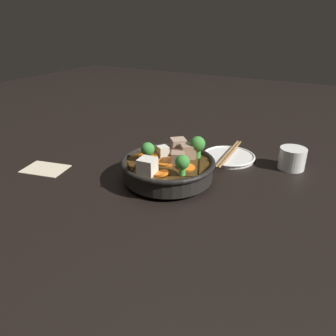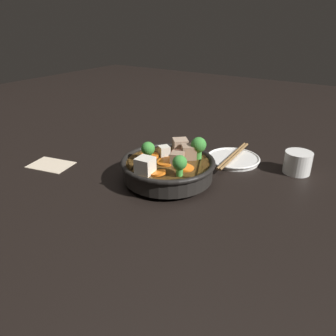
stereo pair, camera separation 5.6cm
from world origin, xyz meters
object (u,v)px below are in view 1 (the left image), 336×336
at_px(side_saucer, 229,157).
at_px(chopsticks_pair, 229,154).
at_px(stirfry_bowl, 169,166).
at_px(tea_cup, 292,158).

relative_size(side_saucer, chopsticks_pair, 0.70).
bearing_deg(side_saucer, stirfry_bowl, -113.06).
height_order(stirfry_bowl, side_saucer, stirfry_bowl).
xyz_separation_m(tea_cup, chopsticks_pair, (-0.16, -0.02, -0.01)).
distance_m(side_saucer, tea_cup, 0.17).
bearing_deg(tea_cup, side_saucer, -172.74).
xyz_separation_m(stirfry_bowl, chopsticks_pair, (0.08, 0.20, -0.02)).
distance_m(stirfry_bowl, tea_cup, 0.33).
bearing_deg(stirfry_bowl, chopsticks_pair, 66.94).
bearing_deg(stirfry_bowl, tea_cup, 41.33).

